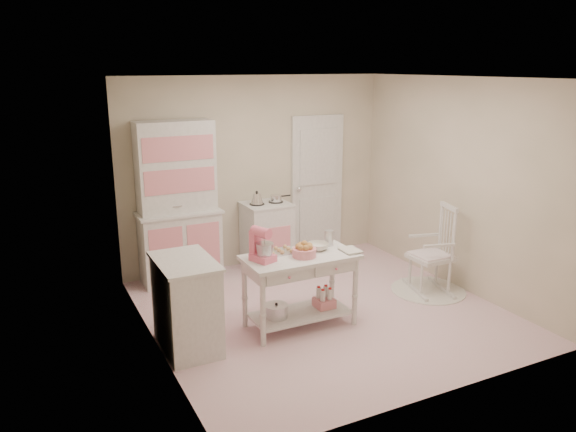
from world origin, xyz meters
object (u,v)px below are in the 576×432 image
object	(u,v)px
base_cabinet	(187,304)
rocking_chair	(431,249)
hutch	(178,203)
stand_mixer	(263,245)
stove	(267,235)
bread_basket	(304,252)
work_table	(300,291)

from	to	relation	value
base_cabinet	rocking_chair	distance (m)	3.11
hutch	stand_mixer	xyz separation A→B (m)	(0.35, -1.84, -0.07)
stand_mixer	stove	bearing A→B (deg)	44.68
stand_mixer	bread_basket	bearing A→B (deg)	-28.93
work_table	bread_basket	distance (m)	0.45
hutch	stove	distance (m)	1.33
stove	stand_mixer	distance (m)	2.05
rocking_chair	work_table	world-z (taller)	rocking_chair
bread_basket	base_cabinet	bearing A→B (deg)	174.49
base_cabinet	stand_mixer	size ratio (longest dim) A/B	2.71
stove	rocking_chair	distance (m)	2.22
hutch	rocking_chair	xyz separation A→B (m)	(2.65, -1.72, -0.49)
base_cabinet	bread_basket	size ratio (longest dim) A/B	3.68
bread_basket	hutch	bearing A→B (deg)	112.46
hutch	stove	bearing A→B (deg)	-2.39
rocking_chair	work_table	size ratio (longest dim) A/B	0.92
base_cabinet	bread_basket	xyz separation A→B (m)	(1.24, -0.12, 0.39)
hutch	work_table	world-z (taller)	hutch
hutch	bread_basket	xyz separation A→B (m)	(0.79, -1.91, -0.19)
base_cabinet	work_table	distance (m)	1.22
stove	rocking_chair	size ratio (longest dim) A/B	0.84
base_cabinet	stove	bearing A→B (deg)	46.49
base_cabinet	rocking_chair	size ratio (longest dim) A/B	0.84
base_cabinet	stand_mixer	bearing A→B (deg)	-3.55
rocking_chair	work_table	xyz separation A→B (m)	(-1.88, -0.14, -0.15)
stand_mixer	bread_basket	world-z (taller)	stand_mixer
hutch	base_cabinet	world-z (taller)	hutch
work_table	stand_mixer	bearing A→B (deg)	177.27
base_cabinet	rocking_chair	xyz separation A→B (m)	(3.10, 0.07, 0.09)
hutch	stand_mixer	bearing A→B (deg)	-79.25
rocking_chair	bread_basket	bearing A→B (deg)	-159.41
stove	base_cabinet	world-z (taller)	same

